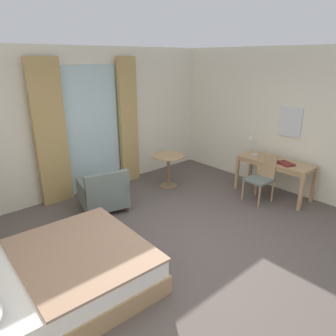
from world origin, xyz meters
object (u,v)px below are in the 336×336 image
at_px(desk_chair, 262,176).
at_px(armchair_by_window, 104,193).
at_px(bed, 48,280).
at_px(desk_lamp, 253,140).
at_px(writing_desk, 275,165).
at_px(closed_book, 285,163).
at_px(round_cafe_table, 169,163).

relative_size(desk_chair, armchair_by_window, 0.97).
distance_m(bed, desk_lamp, 4.59).
bearing_deg(writing_desk, armchair_by_window, 149.23).
bearing_deg(closed_book, writing_desk, 91.53).
bearing_deg(round_cafe_table, armchair_by_window, -179.26).
xyz_separation_m(closed_book, round_cafe_table, (-1.19, 1.99, -0.23)).
bearing_deg(armchair_by_window, desk_lamp, -22.35).
relative_size(desk_chair, desk_lamp, 2.02).
xyz_separation_m(writing_desk, round_cafe_table, (-1.28, 1.74, -0.12)).
relative_size(bed, writing_desk, 1.56).
relative_size(writing_desk, desk_lamp, 3.21).
distance_m(writing_desk, round_cafe_table, 2.16).
relative_size(armchair_by_window, round_cafe_table, 1.32).
bearing_deg(desk_lamp, writing_desk, -87.22).
bearing_deg(round_cafe_table, desk_chair, -62.45).
distance_m(armchair_by_window, round_cafe_table, 1.62).
relative_size(desk_chair, closed_book, 2.93).
bearing_deg(armchair_by_window, desk_chair, -33.97).
bearing_deg(round_cafe_table, bed, -154.37).
height_order(bed, armchair_by_window, bed).
bearing_deg(bed, desk_chair, -1.90).
height_order(bed, desk_chair, bed).
height_order(desk_chair, armchair_by_window, desk_chair).
height_order(desk_lamp, armchair_by_window, desk_lamp).
distance_m(desk_chair, closed_book, 0.49).
bearing_deg(writing_desk, closed_book, -109.51).
height_order(bed, desk_lamp, desk_lamp).
bearing_deg(desk_lamp, round_cafe_table, 136.33).
xyz_separation_m(writing_desk, desk_chair, (-0.39, 0.04, -0.14)).
distance_m(bed, round_cafe_table, 3.62).
bearing_deg(closed_book, bed, -164.43).
xyz_separation_m(armchair_by_window, round_cafe_table, (1.60, 0.02, 0.20)).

